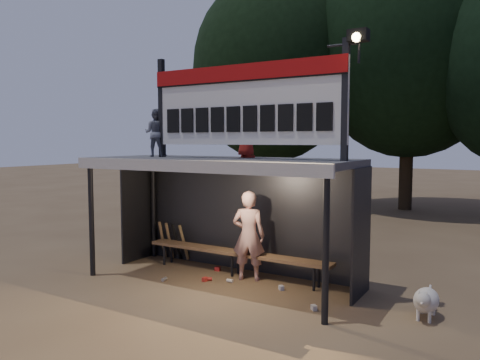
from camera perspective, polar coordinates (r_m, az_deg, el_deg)
name	(u,v)px	position (r m, az deg, el deg)	size (l,w,h in m)	color
ground	(220,282)	(8.96, -2.47, -12.33)	(80.00, 80.00, 0.00)	brown
player	(249,235)	(8.90, 1.05, -6.78)	(0.62, 0.41, 1.71)	silver
child_a	(156,133)	(9.48, -10.23, 5.67)	(0.46, 0.36, 0.95)	slate
child_b	(247,132)	(8.87, 0.80, 5.89)	(0.48, 0.31, 0.97)	maroon
dugout_shelter	(227,183)	(8.80, -1.64, -0.37)	(5.10, 2.08, 2.32)	#424245
scoreboard_assembly	(246,102)	(8.29, 0.68, 9.55)	(4.10, 0.27, 1.99)	black
bench	(235,253)	(9.29, -0.59, -8.93)	(4.00, 0.35, 0.48)	brown
tree_left	(273,70)	(19.45, 3.99, 13.28)	(6.46, 6.46, 9.27)	black
tree_mid	(410,47)	(19.34, 19.97, 15.02)	(7.22, 7.22, 10.36)	#312416
dog	(426,300)	(7.66, 21.71, -13.47)	(0.36, 0.81, 0.49)	beige
bats	(173,241)	(10.51, -8.17, -7.38)	(0.67, 0.35, 0.84)	olive
litter	(230,282)	(8.80, -1.27, -12.38)	(3.10, 1.18, 0.08)	#B01F1E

